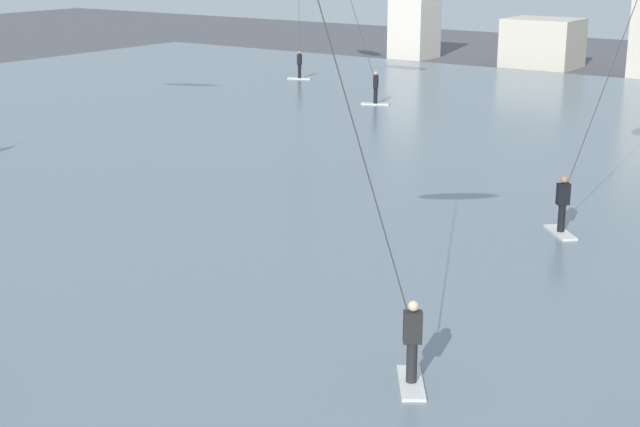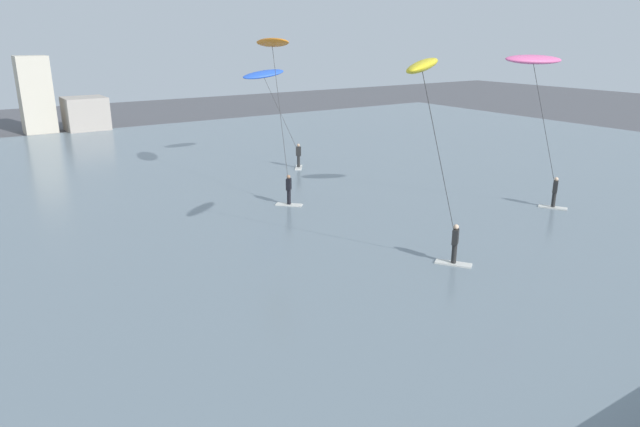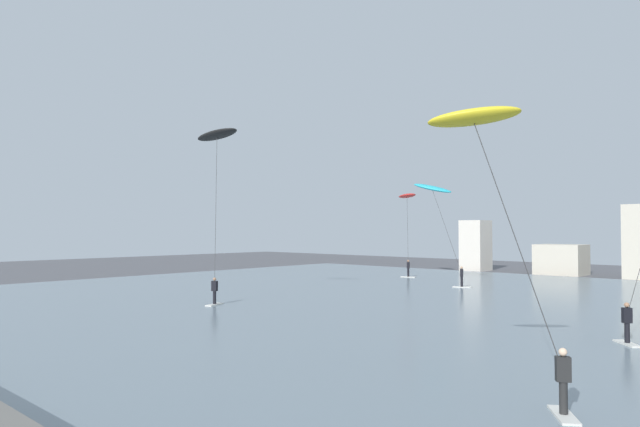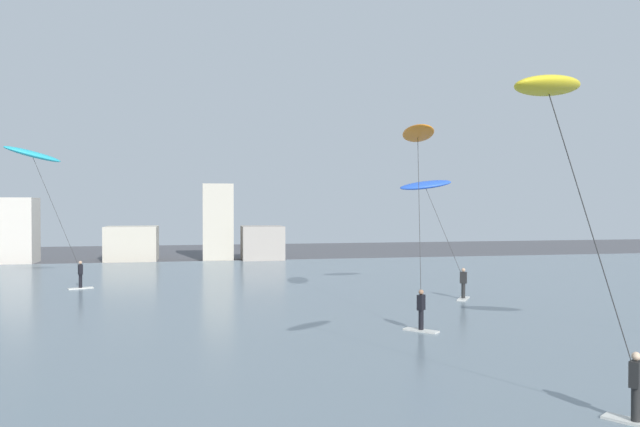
# 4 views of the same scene
# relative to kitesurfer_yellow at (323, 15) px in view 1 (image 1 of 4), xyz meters

# --- Properties ---
(water_bay) EXTENTS (84.00, 52.00, 0.10)m
(water_bay) POSITION_rel_kitesurfer_yellow_xyz_m (-1.85, 16.38, -6.65)
(water_bay) COLOR slate
(water_bay) RESTS_ON ground
(far_shore_buildings) EXTENTS (24.11, 5.59, 6.96)m
(far_shore_buildings) POSITION_rel_kitesurfer_yellow_xyz_m (-11.35, 44.23, -4.33)
(far_shore_buildings) COLOR beige
(far_shore_buildings) RESTS_ON ground
(kitesurfer_yellow) EXTENTS (4.15, 1.98, 8.01)m
(kitesurfer_yellow) POSITION_rel_kitesurfer_yellow_xyz_m (0.00, 0.00, 0.00)
(kitesurfer_yellow) COLOR silver
(kitesurfer_yellow) RESTS_ON water_bay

